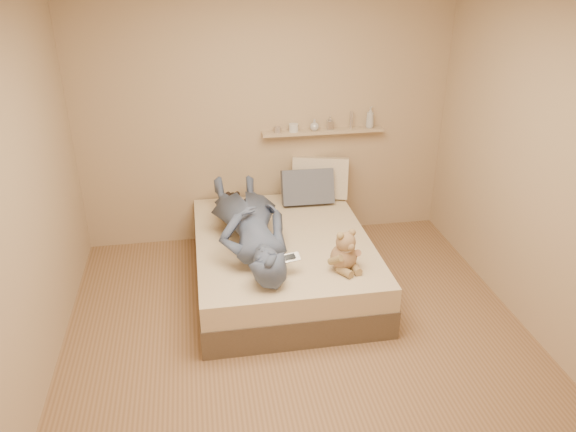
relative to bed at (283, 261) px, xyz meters
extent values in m
plane|color=#8F6A49|center=(0.00, -0.93, -0.22)|extent=(3.80, 3.80, 0.00)
plane|color=tan|center=(0.00, 0.97, 1.08)|extent=(3.60, 0.00, 3.60)
plane|color=tan|center=(0.00, -2.83, 1.08)|extent=(3.60, 0.00, 3.60)
plane|color=tan|center=(-1.80, -0.93, 1.08)|extent=(0.00, 3.80, 3.80)
plane|color=tan|center=(1.80, -0.93, 1.08)|extent=(0.00, 3.80, 3.80)
cube|color=brown|center=(0.00, 0.00, -0.10)|extent=(1.50, 1.90, 0.25)
cube|color=beige|center=(0.00, 0.00, 0.13)|extent=(1.48, 1.88, 0.20)
cube|color=silver|center=(-0.04, -0.58, 0.37)|extent=(0.17, 0.10, 0.05)
cube|color=black|center=(-0.04, -0.59, 0.38)|extent=(0.09, 0.06, 0.03)
sphere|color=tan|center=(0.39, -0.57, 0.33)|extent=(0.21, 0.21, 0.21)
sphere|color=#9F7F57|center=(0.40, -0.59, 0.47)|extent=(0.15, 0.15, 0.15)
sphere|color=tan|center=(0.35, -0.61, 0.54)|extent=(0.06, 0.06, 0.06)
sphere|color=tan|center=(0.45, -0.57, 0.54)|extent=(0.06, 0.06, 0.06)
sphere|color=#886B4B|center=(0.42, -0.65, 0.46)|extent=(0.06, 0.06, 0.06)
cylinder|color=olive|center=(0.31, -0.63, 0.34)|extent=(0.13, 0.14, 0.12)
cylinder|color=#AB785B|center=(0.49, -0.56, 0.34)|extent=(0.06, 0.14, 0.12)
cylinder|color=#8F744C|center=(0.37, -0.67, 0.26)|extent=(0.13, 0.15, 0.07)
cylinder|color=#9D8054|center=(0.47, -0.64, 0.26)|extent=(0.08, 0.15, 0.07)
cylinder|color=beige|center=(0.40, -0.59, 0.41)|extent=(0.14, 0.14, 0.02)
sphere|color=black|center=(-0.39, 0.43, 0.32)|extent=(0.19, 0.19, 0.19)
sphere|color=black|center=(-0.39, 0.42, 0.44)|extent=(0.13, 0.13, 0.13)
sphere|color=black|center=(-0.43, 0.43, 0.49)|extent=(0.05, 0.05, 0.05)
sphere|color=black|center=(-0.34, 0.42, 0.49)|extent=(0.05, 0.05, 0.05)
cube|color=beige|center=(0.52, 0.83, 0.43)|extent=(0.60, 0.39, 0.43)
cube|color=slate|center=(0.36, 0.69, 0.40)|extent=(0.50, 0.26, 0.37)
imported|color=#47506F|center=(-0.29, -0.05, 0.42)|extent=(0.73, 1.67, 0.39)
cube|color=tan|center=(0.55, 0.91, 0.88)|extent=(1.20, 0.12, 0.03)
cylinder|color=#A4968D|center=(0.10, 0.91, 0.92)|extent=(0.06, 0.06, 0.06)
cylinder|color=silver|center=(0.26, 0.91, 0.93)|extent=(0.09, 0.09, 0.08)
imported|color=#B7BAC0|center=(0.46, 0.91, 0.95)|extent=(0.11, 0.11, 0.11)
imported|color=silver|center=(0.62, 0.91, 0.96)|extent=(0.07, 0.07, 0.14)
cylinder|color=silver|center=(0.83, 0.91, 0.98)|extent=(0.03, 0.03, 0.17)
imported|color=#B6BABF|center=(1.02, 0.91, 0.99)|extent=(0.11, 0.11, 0.21)
camera|label=1|loc=(-0.68, -4.23, 2.53)|focal=35.00mm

